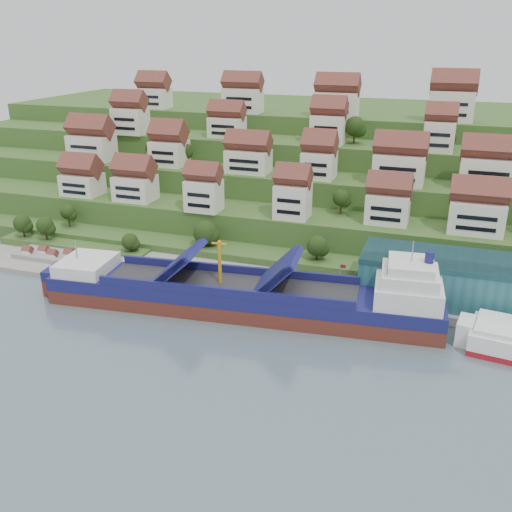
% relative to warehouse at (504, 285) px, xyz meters
% --- Properties ---
extents(ground, '(300.00, 300.00, 0.00)m').
position_rel_warehouse_xyz_m(ground, '(-52.00, -17.00, -7.20)').
color(ground, slate).
rests_on(ground, ground).
extents(quay, '(180.00, 14.00, 2.20)m').
position_rel_warehouse_xyz_m(quay, '(-32.00, -2.00, -6.10)').
color(quay, gray).
rests_on(quay, ground).
extents(pebble_beach, '(45.00, 20.00, 1.00)m').
position_rel_warehouse_xyz_m(pebble_beach, '(-110.00, -5.00, -6.70)').
color(pebble_beach, gray).
rests_on(pebble_beach, ground).
extents(hillside, '(260.00, 128.00, 31.00)m').
position_rel_warehouse_xyz_m(hillside, '(-52.00, 86.55, 3.46)').
color(hillside, '#2D4C1E').
rests_on(hillside, ground).
extents(hillside_village, '(157.47, 63.34, 29.31)m').
position_rel_warehouse_xyz_m(hillside_village, '(-53.11, 44.71, 17.63)').
color(hillside_village, silver).
rests_on(hillside_village, ground).
extents(hillside_trees, '(142.44, 61.73, 30.13)m').
position_rel_warehouse_xyz_m(hillside_trees, '(-60.89, 27.33, 9.27)').
color(hillside_trees, '#243C14').
rests_on(hillside_trees, ground).
extents(warehouse, '(60.00, 15.00, 10.00)m').
position_rel_warehouse_xyz_m(warehouse, '(0.00, 0.00, 0.00)').
color(warehouse, '#256066').
rests_on(warehouse, quay).
extents(flagpole, '(1.28, 0.16, 8.00)m').
position_rel_warehouse_xyz_m(flagpole, '(-33.89, -7.00, -0.32)').
color(flagpole, gray).
rests_on(flagpole, quay).
extents(beach_huts, '(14.40, 3.70, 2.20)m').
position_rel_warehouse_xyz_m(beach_huts, '(-112.00, -6.25, -5.10)').
color(beach_huts, white).
rests_on(beach_huts, pebble_beach).
extents(cargo_ship, '(86.89, 21.80, 19.17)m').
position_rel_warehouse_xyz_m(cargo_ship, '(-51.64, -15.90, -3.62)').
color(cargo_ship, '#59241B').
rests_on(cargo_ship, ground).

